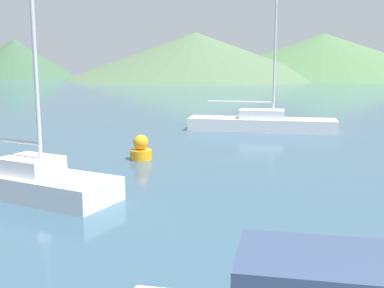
{
  "coord_description": "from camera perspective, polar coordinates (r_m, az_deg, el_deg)",
  "views": [
    {
      "loc": [
        -1.37,
        -1.61,
        4.03
      ],
      "look_at": [
        0.53,
        14.0,
        1.2
      ],
      "focal_mm": 45.0,
      "sensor_mm": 36.0,
      "label": 1
    }
  ],
  "objects": [
    {
      "name": "hill_east",
      "position": [
        94.98,
        0.44,
        10.43
      ],
      "size": [
        50.06,
        50.06,
        8.85
      ],
      "color": "#4C6647",
      "rests_on": "ground_plane"
    },
    {
      "name": "hill_far_east",
      "position": [
        107.51,
        15.34,
        10.11
      ],
      "size": [
        54.0,
        54.0,
        9.06
      ],
      "color": "#476B42",
      "rests_on": "ground_plane"
    },
    {
      "name": "hill_central",
      "position": [
        108.41,
        -20.26,
        9.52
      ],
      "size": [
        24.6,
        24.6,
        7.85
      ],
      "color": "#38563D",
      "rests_on": "ground_plane"
    },
    {
      "name": "buoy_marker",
      "position": [
        19.37,
        -6.08,
        -0.62
      ],
      "size": [
        0.87,
        0.87,
        1.0
      ],
      "color": "orange",
      "rests_on": "ground_plane"
    },
    {
      "name": "sailboat_middle",
      "position": [
        15.04,
        -18.45,
        -4.01
      ],
      "size": [
        5.51,
        4.61,
        8.41
      ],
      "rotation": [
        0.0,
        0.0,
        -0.61
      ],
      "color": "silver",
      "rests_on": "ground_plane"
    },
    {
      "name": "sailboat_inner",
      "position": [
        27.11,
        8.27,
        2.61
      ],
      "size": [
        8.26,
        4.2,
        11.04
      ],
      "rotation": [
        0.0,
        0.0,
        -0.32
      ],
      "color": "silver",
      "rests_on": "ground_plane"
    }
  ]
}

